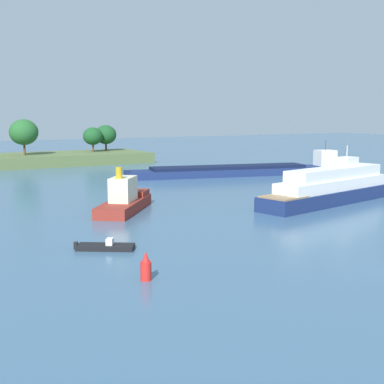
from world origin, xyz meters
The scene contains 5 objects.
small_motorboat centered at (-15.31, 17.54, 0.22)m, with size 4.50×3.72×0.88m.
white_riverboat centered at (16.11, 24.72, 1.82)m, with size 23.38×8.61×6.69m.
cargo_barge centered at (23.91, 53.79, 0.92)m, with size 38.65×14.51×5.82m.
tugboat centered at (-7.27, 32.28, 1.26)m, with size 9.71×10.74×4.96m.
channel_buoy_red centered at (-15.99, 8.91, 0.81)m, with size 0.70×0.70×1.90m.
Camera 1 is at (-30.05, -20.54, 10.38)m, focal length 49.86 mm.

